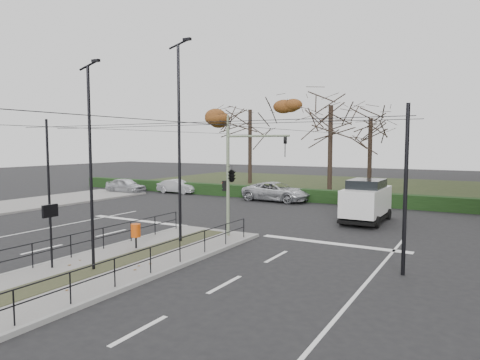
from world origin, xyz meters
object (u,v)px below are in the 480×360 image
at_px(streetlamp_median_far, 180,141).
at_px(parked_car_first, 126,186).
at_px(traffic_light, 233,173).
at_px(parked_car_second, 177,186).
at_px(streetlamp_median_near, 91,165).
at_px(white_van, 366,200).
at_px(litter_bin, 136,231).
at_px(bare_tree_near, 331,112).
at_px(info_panel, 50,218).
at_px(rust_tree, 250,110).
at_px(bare_tree_center, 371,124).
at_px(parked_car_fourth, 276,192).

xyz_separation_m(streetlamp_median_far, parked_car_first, (-17.19, 13.92, -4.05)).
bearing_deg(traffic_light, parked_car_second, 135.93).
xyz_separation_m(streetlamp_median_near, white_van, (5.98, 15.03, -2.55)).
bearing_deg(litter_bin, white_van, 59.95).
bearing_deg(traffic_light, bare_tree_near, 95.87).
xyz_separation_m(info_panel, parked_car_second, (-11.44, 21.87, -1.31)).
distance_m(parked_car_second, rust_tree, 13.90).
xyz_separation_m(rust_tree, bare_tree_center, (13.04, 1.84, -1.80)).
relative_size(white_van, bare_tree_near, 0.44).
bearing_deg(rust_tree, info_panel, -73.48).
height_order(parked_car_first, bare_tree_center, bare_tree_center).
xyz_separation_m(parked_car_second, rust_tree, (1.58, 11.37, 7.83)).
distance_m(parked_car_second, bare_tree_center, 20.61).
xyz_separation_m(parked_car_first, rust_tree, (5.88, 13.65, 7.76)).
bearing_deg(parked_car_fourth, litter_bin, -171.80).
height_order(streetlamp_median_far, parked_car_second, streetlamp_median_far).
relative_size(streetlamp_median_far, parked_car_second, 2.36).
height_order(info_panel, streetlamp_median_far, streetlamp_median_far).
distance_m(parked_car_first, bare_tree_near, 20.53).
relative_size(info_panel, rust_tree, 0.21).
height_order(info_panel, bare_tree_near, bare_tree_near).
xyz_separation_m(litter_bin, streetlamp_median_far, (0.87, 1.99, 3.87)).
xyz_separation_m(parked_car_first, bare_tree_near, (16.41, 10.20, 6.95)).
distance_m(litter_bin, bare_tree_near, 26.97).
distance_m(traffic_light, rust_tree, 28.81).
xyz_separation_m(parked_car_first, parked_car_fourth, (14.68, 1.85, 0.06)).
xyz_separation_m(parked_car_fourth, bare_tree_center, (4.23, 13.64, 5.91)).
distance_m(litter_bin, streetlamp_median_far, 4.43).
distance_m(info_panel, streetlamp_median_near, 2.51).
distance_m(litter_bin, parked_car_first, 22.79).
distance_m(parked_car_fourth, white_van, 10.36).
height_order(streetlamp_median_near, streetlamp_median_far, streetlamp_median_far).
distance_m(litter_bin, parked_car_second, 21.80).
bearing_deg(streetlamp_median_far, parked_car_fourth, 99.03).
height_order(parked_car_second, bare_tree_center, bare_tree_center).
bearing_deg(bare_tree_near, traffic_light, -84.13).
distance_m(litter_bin, rust_tree, 32.25).
height_order(litter_bin, white_van, white_van).
bearing_deg(parked_car_fourth, streetlamp_median_far, -168.05).
bearing_deg(parked_car_fourth, white_van, -121.39).
bearing_deg(parked_car_first, info_panel, -141.28).
bearing_deg(parked_car_second, streetlamp_median_near, -152.00).
bearing_deg(white_van, parked_car_second, 161.72).
relative_size(parked_car_second, white_van, 0.80).
height_order(litter_bin, parked_car_second, parked_car_second).
xyz_separation_m(parked_car_second, bare_tree_near, (12.11, 7.92, 7.02)).
bearing_deg(bare_tree_near, rust_tree, 161.87).
xyz_separation_m(traffic_light, litter_bin, (-2.32, -4.28, -2.30)).
xyz_separation_m(parked_car_second, parked_car_fourth, (10.39, -0.42, 0.13)).
height_order(info_panel, parked_car_first, info_panel).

